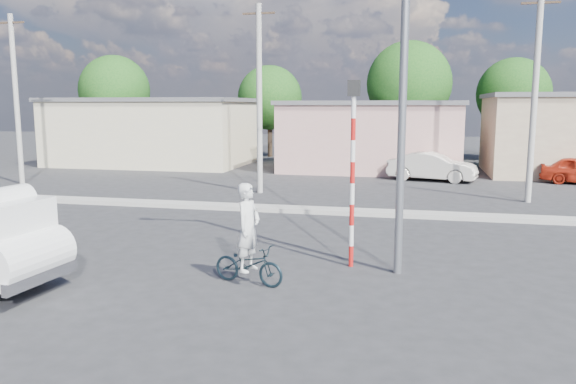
% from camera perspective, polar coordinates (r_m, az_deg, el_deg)
% --- Properties ---
extents(ground_plane, '(120.00, 120.00, 0.00)m').
position_cam_1_polar(ground_plane, '(12.91, -8.81, -8.40)').
color(ground_plane, '#2A2A2C').
rests_on(ground_plane, ground).
extents(median, '(40.00, 0.80, 0.16)m').
position_cam_1_polar(median, '(20.32, -0.48, -1.73)').
color(median, '#99968E').
rests_on(median, ground).
extents(bicycle, '(1.74, 0.97, 0.87)m').
position_cam_1_polar(bicycle, '(12.11, -4.01, -7.34)').
color(bicycle, black).
rests_on(bicycle, ground).
extents(cyclist, '(0.61, 0.78, 1.89)m').
position_cam_1_polar(cyclist, '(11.98, -4.04, -5.00)').
color(cyclist, silver).
rests_on(cyclist, ground).
extents(car_cream, '(4.59, 2.43, 1.44)m').
position_cam_1_polar(car_cream, '(29.32, 14.43, 2.51)').
color(car_cream, beige).
rests_on(car_cream, ground).
extents(traffic_pole, '(0.28, 0.18, 4.36)m').
position_cam_1_polar(traffic_pole, '(13.07, 6.60, 3.47)').
color(traffic_pole, red).
rests_on(traffic_pole, ground).
extents(streetlight, '(2.34, 0.22, 9.00)m').
position_cam_1_polar(streetlight, '(12.70, 10.97, 13.92)').
color(streetlight, slate).
rests_on(streetlight, ground).
extents(building_row, '(37.80, 7.30, 4.44)m').
position_cam_1_polar(building_row, '(33.66, 6.90, 5.92)').
color(building_row, beige).
rests_on(building_row, ground).
extents(tree_row, '(51.24, 7.43, 8.42)m').
position_cam_1_polar(tree_row, '(40.09, 17.19, 10.09)').
color(tree_row, '#38281E').
rests_on(tree_row, ground).
extents(utility_poles, '(35.40, 0.24, 8.00)m').
position_cam_1_polar(utility_poles, '(23.48, 9.66, 9.35)').
color(utility_poles, '#99968E').
rests_on(utility_poles, ground).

